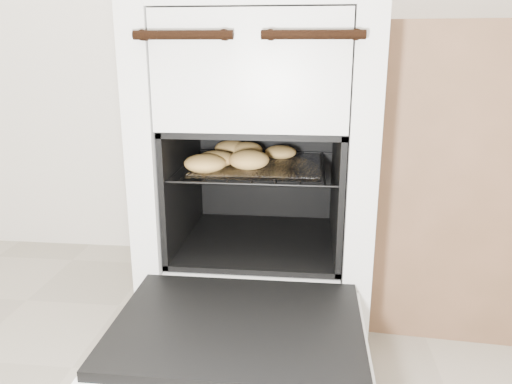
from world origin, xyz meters
The scene contains 5 objects.
stove centered at (0.15, 1.13, 0.49)m, with size 0.66×0.73×1.01m.
oven_door centered at (0.15, 0.58, 0.22)m, with size 0.59×0.46×0.04m.
oven_rack centered at (0.15, 1.06, 0.50)m, with size 0.48×0.46×0.01m.
foil_sheet centered at (0.15, 1.04, 0.50)m, with size 0.37×0.33×0.01m, color white.
baked_rolls centered at (0.08, 1.03, 0.53)m, with size 0.33×0.36×0.06m.
Camera 1 is at (0.30, -0.43, 0.85)m, focal length 35.00 mm.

